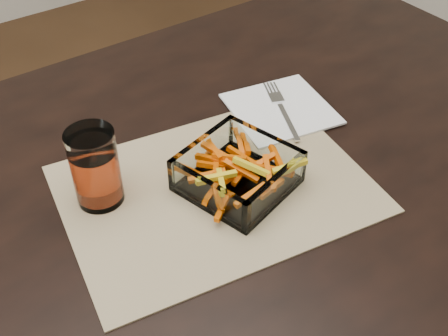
{
  "coord_description": "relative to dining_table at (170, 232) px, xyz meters",
  "views": [
    {
      "loc": [
        -0.28,
        -0.54,
        1.34
      ],
      "look_at": [
        0.08,
        -0.03,
        0.78
      ],
      "focal_mm": 45.0,
      "sensor_mm": 36.0,
      "label": 1
    }
  ],
  "objects": [
    {
      "name": "tumbler",
      "position": [
        -0.09,
        0.04,
        0.15
      ],
      "size": [
        0.07,
        0.07,
        0.12
      ],
      "color": "white",
      "rests_on": "placemat"
    },
    {
      "name": "napkin",
      "position": [
        0.27,
        0.06,
        0.09
      ],
      "size": [
        0.2,
        0.2,
        0.0
      ],
      "primitive_type": "cube",
      "rotation": [
        0.0,
        0.0,
        -0.2
      ],
      "color": "white",
      "rests_on": "placemat"
    },
    {
      "name": "fork",
      "position": [
        0.27,
        0.06,
        0.1
      ],
      "size": [
        0.08,
        0.17,
        0.0
      ],
      "rotation": [
        0.0,
        0.0,
        -0.41
      ],
      "color": "silver",
      "rests_on": "napkin"
    },
    {
      "name": "glass_bowl",
      "position": [
        0.1,
        -0.05,
        0.11
      ],
      "size": [
        0.18,
        0.18,
        0.06
      ],
      "rotation": [
        0.0,
        0.0,
        0.27
      ],
      "color": "white",
      "rests_on": "placemat"
    },
    {
      "name": "dining_table",
      "position": [
        0.0,
        0.0,
        0.0
      ],
      "size": [
        1.6,
        0.9,
        0.75
      ],
      "color": "black",
      "rests_on": "ground"
    },
    {
      "name": "placemat",
      "position": [
        0.06,
        -0.04,
        0.09
      ],
      "size": [
        0.5,
        0.4,
        0.0
      ],
      "primitive_type": "cube",
      "rotation": [
        0.0,
        0.0,
        -0.16
      ],
      "color": "#9D8B67",
      "rests_on": "dining_table"
    }
  ]
}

